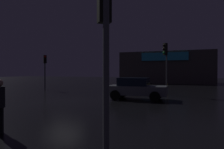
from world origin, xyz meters
TOP-DOWN VIEW (x-y plane):
  - ground_plane at (0.00, 0.00)m, footprint 120.00×120.00m
  - store_building at (3.61, 27.44)m, footprint 15.91×8.19m
  - traffic_signal_opposite at (5.98, 6.36)m, footprint 0.42×0.42m
  - traffic_signal_cross_left at (6.26, -7.36)m, footprint 0.41×0.43m
  - traffic_signal_cross_right at (-7.02, 6.58)m, footprint 0.42×0.42m
  - car_near at (4.37, 2.69)m, footprint 4.30×2.20m
  - bollard_kerb_b at (5.83, 8.71)m, footprint 0.13×0.13m

SIDE VIEW (x-z plane):
  - ground_plane at x=0.00m, z-range 0.00..0.00m
  - bollard_kerb_b at x=5.83m, z-range 0.00..0.93m
  - car_near at x=4.37m, z-range 0.04..1.62m
  - store_building at x=3.61m, z-range 0.01..5.51m
  - traffic_signal_cross_right at x=-7.02m, z-range 0.85..4.70m
  - traffic_signal_cross_left at x=6.26m, z-range 0.82..5.07m
  - traffic_signal_opposite at x=5.98m, z-range 1.16..5.65m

